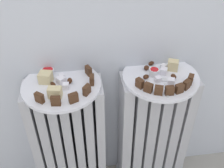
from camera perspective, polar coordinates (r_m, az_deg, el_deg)
The scene contains 36 objects.
radiator_left at distance 1.21m, azimuth -8.79°, elevation -12.19°, with size 0.30×0.13×0.62m.
radiator_right at distance 1.25m, azimuth 8.51°, elevation -10.42°, with size 0.30×0.13×0.62m.
plate_left at distance 0.99m, azimuth -10.56°, elevation -0.26°, with size 0.29×0.29×0.01m, color white.
plate_right at distance 1.03m, azimuth 10.16°, elevation 1.47°, with size 0.29×0.29×0.01m, color white.
dark_cake_slice_left_0 at distance 0.92m, azimuth -15.01°, elevation -2.82°, with size 0.03×0.01×0.03m, color #472B19.
dark_cake_slice_left_1 at distance 0.89m, azimuth -11.76°, elevation -3.50°, with size 0.03×0.01×0.03m, color #472B19.
dark_cake_slice_left_2 at distance 0.89m, azimuth -8.11°, elevation -2.90°, with size 0.03×0.01×0.03m, color #472B19.
dark_cake_slice_left_3 at distance 0.92m, azimuth -5.33°, elevation -1.23°, with size 0.03×0.01×0.03m, color #472B19.
dark_cake_slice_left_4 at distance 0.96m, azimuth -4.25°, elevation 0.89°, with size 0.03×0.01×0.03m, color #472B19.
dark_cake_slice_left_5 at distance 1.01m, azimuth -4.97°, elevation 2.80°, with size 0.03×0.01×0.03m, color #472B19.
marble_cake_slice_left_0 at distance 0.92m, azimuth -11.91°, elevation -1.73°, with size 0.05×0.03×0.04m, color beige.
marble_cake_slice_left_1 at distance 1.00m, azimuth -13.79°, elevation 1.36°, with size 0.04×0.04×0.04m, color beige.
turkish_delight_left_0 at distance 0.96m, azimuth -9.67°, elevation -0.43°, with size 0.02×0.02×0.02m, color white.
turkish_delight_left_1 at distance 0.98m, azimuth -10.65°, elevation 0.79°, with size 0.03×0.03×0.03m, color white.
turkish_delight_left_2 at distance 1.01m, azimuth -10.59°, elevation 1.59°, with size 0.02×0.02×0.02m, color white.
medjool_date_left_0 at distance 0.98m, azimuth -8.88°, elevation 0.71°, with size 0.03×0.02×0.02m, color #3D1E0F.
medjool_date_left_1 at distance 0.98m, azimuth -12.28°, elevation -0.10°, with size 0.03×0.02×0.01m, color #3D1E0F.
jam_bowl_left at distance 1.03m, azimuth -13.32°, elevation 2.48°, with size 0.05×0.05×0.03m.
dark_cake_slice_right_0 at distance 0.95m, azimuth 5.87°, elevation 0.16°, with size 0.03×0.02×0.03m, color #472B19.
dark_cake_slice_right_1 at distance 0.94m, azimuth 7.64°, elevation -0.76°, with size 0.03×0.02×0.03m, color #472B19.
dark_cake_slice_right_2 at distance 0.93m, azimuth 9.79°, elevation -1.30°, with size 0.03×0.02×0.03m, color #472B19.
dark_cake_slice_right_3 at distance 0.94m, azimuth 12.01°, elevation -1.35°, with size 0.03×0.02×0.03m, color #472B19.
dark_cake_slice_right_4 at distance 0.95m, azimuth 13.96°, elevation -0.94°, with size 0.03×0.02×0.03m, color #472B19.
dark_cake_slice_right_5 at distance 0.97m, azimuth 15.40°, elevation -0.12°, with size 0.03×0.02×0.03m, color #472B19.
dark_cake_slice_right_6 at distance 1.00m, azimuth 16.16°, elevation 0.95°, with size 0.03×0.02×0.03m, color #472B19.
marble_cake_slice_right_0 at distance 1.05m, azimuth 12.67°, elevation 3.87°, with size 0.04×0.03×0.04m, color beige.
turkish_delight_right_0 at distance 0.99m, azimuth 9.62°, elevation 0.98°, with size 0.02×0.02×0.02m, color white.
turkish_delight_right_1 at distance 1.03m, azimuth 10.80°, elevation 2.69°, with size 0.02×0.02×0.02m, color white.
turkish_delight_right_2 at distance 0.98m, azimuth 12.33°, elevation 0.52°, with size 0.02×0.02×0.02m, color white.
turkish_delight_right_3 at distance 1.06m, azimuth 10.77°, elevation 3.56°, with size 0.02×0.02×0.02m, color white.
medjool_date_right_0 at distance 1.02m, azimuth 12.79°, elevation 1.58°, with size 0.02×0.02×0.02m, color #3D1E0F.
medjool_date_right_1 at distance 1.04m, azimuth 7.25°, elevation 3.39°, with size 0.02×0.02×0.02m, color #3D1E0F.
medjool_date_right_2 at distance 1.00m, azimuth 7.16°, elevation 1.52°, with size 0.02×0.02×0.02m, color #3D1E0F.
medjool_date_right_3 at distance 1.07m, azimuth 8.25°, elevation 4.32°, with size 0.03×0.02×0.02m, color #3D1E0F.
jam_bowl_right at distance 1.02m, azimuth 8.84°, elevation 2.55°, with size 0.04×0.04×0.03m.
fork at distance 0.98m, azimuth 11.15°, elevation -0.32°, with size 0.03×0.11×0.00m.
Camera 1 is at (-0.11, -0.50, 1.24)m, focal length 43.51 mm.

